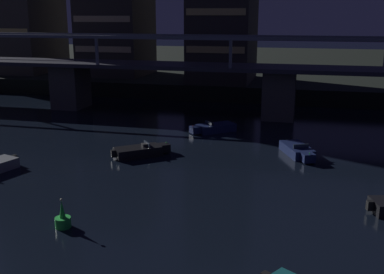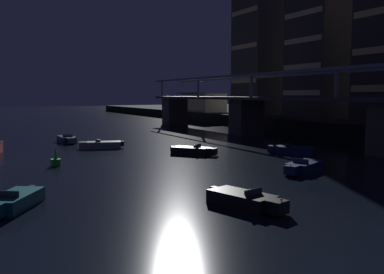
{
  "view_description": "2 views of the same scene",
  "coord_description": "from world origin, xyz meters",
  "px_view_note": "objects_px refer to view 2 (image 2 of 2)",
  "views": [
    {
      "loc": [
        16.29,
        -15.21,
        11.72
      ],
      "look_at": [
        7.53,
        19.92,
        2.12
      ],
      "focal_mm": 43.23,
      "sensor_mm": 36.0,
      "label": 1
    },
    {
      "loc": [
        41.97,
        -0.05,
        6.3
      ],
      "look_at": [
        1.44,
        21.15,
        1.72
      ],
      "focal_mm": 39.46,
      "sensor_mm": 36.0,
      "label": 2
    }
  ],
  "objects_px": {
    "tower_west_low": "(268,30)",
    "speedboat_mid_left": "(293,150)",
    "speedboat_mid_right": "(193,151)",
    "channel_buoy": "(56,160)",
    "speedboat_far_center": "(102,145)",
    "river_bridge": "(305,111)",
    "speedboat_near_right": "(13,201)",
    "speedboat_far_left": "(67,139)",
    "speedboat_mid_center": "(304,167)",
    "tower_west_tall": "(325,54)",
    "speedboat_near_center": "(245,200)",
    "waterfront_pavilion": "(203,102)"
  },
  "relations": [
    {
      "from": "tower_west_tall",
      "to": "speedboat_far_left",
      "type": "relative_size",
      "value": 4.41
    },
    {
      "from": "speedboat_near_center",
      "to": "speedboat_mid_left",
      "type": "bearing_deg",
      "value": 132.39
    },
    {
      "from": "speedboat_mid_left",
      "to": "speedboat_far_left",
      "type": "height_order",
      "value": "same"
    },
    {
      "from": "river_bridge",
      "to": "speedboat_mid_left",
      "type": "xyz_separation_m",
      "value": [
        7.3,
        -8.27,
        -3.79
      ]
    },
    {
      "from": "tower_west_low",
      "to": "speedboat_mid_left",
      "type": "relative_size",
      "value": 7.75
    },
    {
      "from": "speedboat_near_center",
      "to": "channel_buoy",
      "type": "xyz_separation_m",
      "value": [
        -19.43,
        -6.93,
        0.06
      ]
    },
    {
      "from": "channel_buoy",
      "to": "speedboat_far_center",
      "type": "bearing_deg",
      "value": 145.36
    },
    {
      "from": "channel_buoy",
      "to": "speedboat_mid_left",
      "type": "bearing_deg",
      "value": 80.58
    },
    {
      "from": "speedboat_near_right",
      "to": "speedboat_far_center",
      "type": "height_order",
      "value": "same"
    },
    {
      "from": "speedboat_near_right",
      "to": "speedboat_mid_left",
      "type": "relative_size",
      "value": 1.05
    },
    {
      "from": "tower_west_tall",
      "to": "speedboat_near_center",
      "type": "bearing_deg",
      "value": -49.14
    },
    {
      "from": "waterfront_pavilion",
      "to": "speedboat_near_right",
      "type": "bearing_deg",
      "value": -36.57
    },
    {
      "from": "speedboat_far_center",
      "to": "channel_buoy",
      "type": "distance_m",
      "value": 12.43
    },
    {
      "from": "river_bridge",
      "to": "speedboat_mid_center",
      "type": "height_order",
      "value": "river_bridge"
    },
    {
      "from": "tower_west_low",
      "to": "speedboat_mid_center",
      "type": "xyz_separation_m",
      "value": [
        46.7,
        -32.04,
        -19.41
      ]
    },
    {
      "from": "river_bridge",
      "to": "waterfront_pavilion",
      "type": "bearing_deg",
      "value": 166.22
    },
    {
      "from": "tower_west_tall",
      "to": "channel_buoy",
      "type": "xyz_separation_m",
      "value": [
        17.35,
        -49.45,
        -13.03
      ]
    },
    {
      "from": "waterfront_pavilion",
      "to": "speedboat_near_center",
      "type": "distance_m",
      "value": 80.54
    },
    {
      "from": "waterfront_pavilion",
      "to": "speedboat_far_center",
      "type": "bearing_deg",
      "value": -41.58
    },
    {
      "from": "speedboat_mid_center",
      "to": "channel_buoy",
      "type": "bearing_deg",
      "value": -125.65
    },
    {
      "from": "speedboat_near_right",
      "to": "channel_buoy",
      "type": "distance_m",
      "value": 14.52
    },
    {
      "from": "speedboat_mid_right",
      "to": "speedboat_mid_center",
      "type": "bearing_deg",
      "value": 14.64
    },
    {
      "from": "speedboat_near_right",
      "to": "speedboat_near_center",
      "type": "bearing_deg",
      "value": 63.89
    },
    {
      "from": "channel_buoy",
      "to": "tower_west_tall",
      "type": "bearing_deg",
      "value": 109.34
    },
    {
      "from": "speedboat_mid_right",
      "to": "channel_buoy",
      "type": "bearing_deg",
      "value": -87.83
    },
    {
      "from": "river_bridge",
      "to": "speedboat_mid_left",
      "type": "relative_size",
      "value": 18.68
    },
    {
      "from": "tower_west_tall",
      "to": "speedboat_mid_center",
      "type": "bearing_deg",
      "value": -46.85
    },
    {
      "from": "river_bridge",
      "to": "waterfront_pavilion",
      "type": "xyz_separation_m",
      "value": [
        -48.59,
        11.91,
        0.23
      ]
    },
    {
      "from": "speedboat_near_right",
      "to": "speedboat_mid_left",
      "type": "bearing_deg",
      "value": 108.93
    },
    {
      "from": "river_bridge",
      "to": "tower_west_low",
      "type": "bearing_deg",
      "value": 150.5
    },
    {
      "from": "speedboat_far_center",
      "to": "waterfront_pavilion",
      "type": "bearing_deg",
      "value": 138.42
    },
    {
      "from": "river_bridge",
      "to": "speedboat_mid_center",
      "type": "relative_size",
      "value": 17.05
    },
    {
      "from": "speedboat_mid_right",
      "to": "tower_west_tall",
      "type": "bearing_deg",
      "value": 115.45
    },
    {
      "from": "speedboat_near_right",
      "to": "speedboat_far_left",
      "type": "height_order",
      "value": "same"
    },
    {
      "from": "river_bridge",
      "to": "speedboat_near_center",
      "type": "distance_m",
      "value": 34.19
    },
    {
      "from": "tower_west_low",
      "to": "tower_west_tall",
      "type": "distance_m",
      "value": 17.93
    },
    {
      "from": "speedboat_mid_center",
      "to": "speedboat_far_left",
      "type": "relative_size",
      "value": 0.97
    },
    {
      "from": "tower_west_low",
      "to": "waterfront_pavilion",
      "type": "bearing_deg",
      "value": -162.82
    },
    {
      "from": "river_bridge",
      "to": "speedboat_mid_right",
      "type": "xyz_separation_m",
      "value": [
        2.81,
        -18.04,
        -3.79
      ]
    },
    {
      "from": "river_bridge",
      "to": "tower_west_low",
      "type": "height_order",
      "value": "tower_west_low"
    },
    {
      "from": "tower_west_low",
      "to": "waterfront_pavilion",
      "type": "relative_size",
      "value": 2.87
    },
    {
      "from": "speedboat_mid_left",
      "to": "speedboat_far_left",
      "type": "bearing_deg",
      "value": -139.44
    },
    {
      "from": "speedboat_mid_center",
      "to": "speedboat_far_center",
      "type": "distance_m",
      "value": 25.09
    },
    {
      "from": "waterfront_pavilion",
      "to": "speedboat_near_center",
      "type": "height_order",
      "value": "waterfront_pavilion"
    },
    {
      "from": "speedboat_mid_left",
      "to": "speedboat_far_left",
      "type": "xyz_separation_m",
      "value": [
        -22.5,
        -19.25,
        0.0
      ]
    },
    {
      "from": "tower_west_low",
      "to": "speedboat_near_center",
      "type": "distance_m",
      "value": 71.15
    },
    {
      "from": "river_bridge",
      "to": "speedboat_far_left",
      "type": "xyz_separation_m",
      "value": [
        -15.19,
        -27.53,
        -3.79
      ]
    },
    {
      "from": "speedboat_far_center",
      "to": "speedboat_near_center",
      "type": "bearing_deg",
      "value": -0.26
    },
    {
      "from": "speedboat_near_right",
      "to": "speedboat_mid_right",
      "type": "height_order",
      "value": "same"
    },
    {
      "from": "river_bridge",
      "to": "speedboat_mid_right",
      "type": "height_order",
      "value": "river_bridge"
    }
  ]
}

